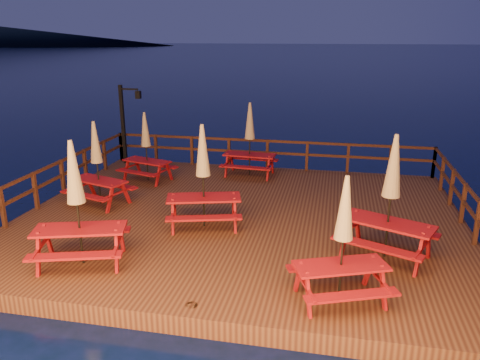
{
  "coord_description": "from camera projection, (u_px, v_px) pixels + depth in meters",
  "views": [
    {
      "loc": [
        2.43,
        -11.85,
        5.23
      ],
      "look_at": [
        -0.16,
        0.6,
        1.24
      ],
      "focal_mm": 35.0,
      "sensor_mm": 36.0,
      "label": 1
    }
  ],
  "objects": [
    {
      "name": "picnic_table_6",
      "position": [
        97.0,
        162.0,
        13.51
      ],
      "size": [
        2.08,
        1.88,
        2.47
      ],
      "rotation": [
        0.0,
        0.0,
        -0.31
      ],
      "color": "maroon",
      "rests_on": "deck"
    },
    {
      "name": "deck_piles",
      "position": [
        241.0,
        238.0,
        13.2
      ],
      "size": [
        11.44,
        9.44,
        1.4
      ],
      "color": "#351A11",
      "rests_on": "ground"
    },
    {
      "name": "lamp_post",
      "position": [
        126.0,
        117.0,
        17.75
      ],
      "size": [
        0.85,
        0.18,
        3.0
      ],
      "color": "black",
      "rests_on": "deck"
    },
    {
      "name": "picnic_table_5",
      "position": [
        77.0,
        202.0,
        9.87
      ],
      "size": [
        2.31,
        2.09,
        2.76
      ],
      "rotation": [
        0.0,
        0.0,
        0.3
      ],
      "color": "maroon",
      "rests_on": "deck"
    },
    {
      "name": "deck",
      "position": [
        241.0,
        222.0,
        13.05
      ],
      "size": [
        12.0,
        10.0,
        0.4
      ],
      "primitive_type": "cube",
      "color": "#401F14",
      "rests_on": "ground"
    },
    {
      "name": "picnic_table_4",
      "position": [
        391.0,
        195.0,
        10.15
      ],
      "size": [
        2.46,
        2.28,
        2.82
      ],
      "rotation": [
        0.0,
        0.0,
        -0.42
      ],
      "color": "maroon",
      "rests_on": "deck"
    },
    {
      "name": "ground",
      "position": [
        241.0,
        229.0,
        13.11
      ],
      "size": [
        500.0,
        500.0,
        0.0
      ],
      "primitive_type": "plane",
      "color": "black",
      "rests_on": "ground"
    },
    {
      "name": "picnic_table_2",
      "position": [
        146.0,
        146.0,
        15.75
      ],
      "size": [
        1.96,
        1.76,
        2.35
      ],
      "rotation": [
        0.0,
        0.0,
        -0.29
      ],
      "color": "maroon",
      "rests_on": "deck"
    },
    {
      "name": "railing",
      "position": [
        253.0,
        171.0,
        14.42
      ],
      "size": [
        11.8,
        9.75,
        1.1
      ],
      "color": "#351A11",
      "rests_on": "deck"
    },
    {
      "name": "picnic_table_1",
      "position": [
        343.0,
        238.0,
        8.49
      ],
      "size": [
        2.12,
        1.95,
        2.46
      ],
      "rotation": [
        0.0,
        0.0,
        0.38
      ],
      "color": "maroon",
      "rests_on": "deck"
    },
    {
      "name": "picnic_table_0",
      "position": [
        250.0,
        138.0,
        16.28
      ],
      "size": [
        1.9,
        1.6,
        2.58
      ],
      "rotation": [
        0.0,
        0.0,
        -0.07
      ],
      "color": "maroon",
      "rests_on": "deck"
    },
    {
      "name": "picnic_table_3",
      "position": [
        203.0,
        175.0,
        11.86
      ],
      "size": [
        2.23,
        2.0,
        2.7
      ],
      "rotation": [
        0.0,
        0.0,
        0.27
      ],
      "color": "maroon",
      "rests_on": "deck"
    }
  ]
}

